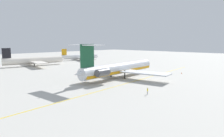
{
  "coord_description": "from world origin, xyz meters",
  "views": [
    {
      "loc": [
        -56.78,
        -35.87,
        13.28
      ],
      "look_at": [
        -0.81,
        16.51,
        2.94
      ],
      "focal_mm": 32.04,
      "sensor_mm": 36.0,
      "label": 1
    }
  ],
  "objects_px": {
    "main_jetliner": "(118,69)",
    "ground_crew_near_nose": "(106,66)",
    "ground_crew_near_tail": "(122,66)",
    "safety_cone_nose": "(128,68)",
    "airliner_mid_left": "(36,60)",
    "airliner_mid_right": "(81,57)",
    "safety_cone_wingtip": "(181,73)",
    "ground_crew_portside": "(148,90)"
  },
  "relations": [
    {
      "from": "main_jetliner",
      "to": "ground_crew_near_nose",
      "type": "height_order",
      "value": "main_jetliner"
    },
    {
      "from": "main_jetliner",
      "to": "ground_crew_near_tail",
      "type": "height_order",
      "value": "main_jetliner"
    },
    {
      "from": "safety_cone_nose",
      "to": "ground_crew_near_nose",
      "type": "bearing_deg",
      "value": 127.91
    },
    {
      "from": "airliner_mid_left",
      "to": "safety_cone_nose",
      "type": "distance_m",
      "value": 52.02
    },
    {
      "from": "airliner_mid_right",
      "to": "safety_cone_nose",
      "type": "height_order",
      "value": "airliner_mid_right"
    },
    {
      "from": "safety_cone_wingtip",
      "to": "ground_crew_portside",
      "type": "bearing_deg",
      "value": -168.27
    },
    {
      "from": "ground_crew_near_nose",
      "to": "ground_crew_portside",
      "type": "bearing_deg",
      "value": 26.14
    },
    {
      "from": "main_jetliner",
      "to": "safety_cone_wingtip",
      "type": "relative_size",
      "value": 78.17
    },
    {
      "from": "airliner_mid_right",
      "to": "ground_crew_near_tail",
      "type": "height_order",
      "value": "airliner_mid_right"
    },
    {
      "from": "airliner_mid_left",
      "to": "airliner_mid_right",
      "type": "height_order",
      "value": "airliner_mid_left"
    },
    {
      "from": "ground_crew_near_nose",
      "to": "airliner_mid_right",
      "type": "bearing_deg",
      "value": -143.86
    },
    {
      "from": "ground_crew_portside",
      "to": "safety_cone_nose",
      "type": "relative_size",
      "value": 3.15
    },
    {
      "from": "airliner_mid_left",
      "to": "ground_crew_portside",
      "type": "relative_size",
      "value": 19.31
    },
    {
      "from": "airliner_mid_left",
      "to": "safety_cone_wingtip",
      "type": "bearing_deg",
      "value": -57.78
    },
    {
      "from": "airliner_mid_left",
      "to": "safety_cone_wingtip",
      "type": "xyz_separation_m",
      "value": [
        27.8,
        -71.78,
        -2.67
      ]
    },
    {
      "from": "airliner_mid_left",
      "to": "ground_crew_near_tail",
      "type": "xyz_separation_m",
      "value": [
        25.45,
        -41.36,
        -1.81
      ]
    },
    {
      "from": "main_jetliner",
      "to": "safety_cone_wingtip",
      "type": "bearing_deg",
      "value": -31.43
    },
    {
      "from": "ground_crew_near_tail",
      "to": "safety_cone_wingtip",
      "type": "height_order",
      "value": "ground_crew_near_tail"
    },
    {
      "from": "main_jetliner",
      "to": "airliner_mid_left",
      "type": "height_order",
      "value": "main_jetliner"
    },
    {
      "from": "airliner_mid_left",
      "to": "airliner_mid_right",
      "type": "distance_m",
      "value": 39.18
    },
    {
      "from": "airliner_mid_right",
      "to": "ground_crew_near_tail",
      "type": "relative_size",
      "value": 14.99
    },
    {
      "from": "main_jetliner",
      "to": "airliner_mid_right",
      "type": "bearing_deg",
      "value": 59.16
    },
    {
      "from": "safety_cone_nose",
      "to": "airliner_mid_left",
      "type": "bearing_deg",
      "value": 118.73
    },
    {
      "from": "ground_crew_near_tail",
      "to": "ground_crew_portside",
      "type": "xyz_separation_m",
      "value": [
        -35.09,
        -38.19,
        -0.04
      ]
    },
    {
      "from": "main_jetliner",
      "to": "safety_cone_nose",
      "type": "bearing_deg",
      "value": 27.08
    },
    {
      "from": "ground_crew_near_tail",
      "to": "ground_crew_near_nose",
      "type": "bearing_deg",
      "value": -76.45
    },
    {
      "from": "airliner_mid_right",
      "to": "safety_cone_nose",
      "type": "relative_size",
      "value": 48.88
    },
    {
      "from": "airliner_mid_right",
      "to": "safety_cone_nose",
      "type": "xyz_separation_m",
      "value": [
        -13.22,
        -54.24,
        -2.16
      ]
    },
    {
      "from": "ground_crew_near_nose",
      "to": "safety_cone_wingtip",
      "type": "distance_m",
      "value": 35.96
    },
    {
      "from": "main_jetliner",
      "to": "ground_crew_near_nose",
      "type": "relative_size",
      "value": 24.79
    },
    {
      "from": "ground_crew_near_nose",
      "to": "ground_crew_near_tail",
      "type": "distance_m",
      "value": 8.26
    },
    {
      "from": "airliner_mid_left",
      "to": "safety_cone_nose",
      "type": "bearing_deg",
      "value": -50.22
    },
    {
      "from": "main_jetliner",
      "to": "ground_crew_near_nose",
      "type": "bearing_deg",
      "value": 50.96
    },
    {
      "from": "airliner_mid_left",
      "to": "safety_cone_wingtip",
      "type": "distance_m",
      "value": 77.02
    },
    {
      "from": "airliner_mid_right",
      "to": "ground_crew_portside",
      "type": "relative_size",
      "value": 15.53
    },
    {
      "from": "main_jetliner",
      "to": "airliner_mid_left",
      "type": "relative_size",
      "value": 1.29
    },
    {
      "from": "ground_crew_near_tail",
      "to": "ground_crew_portside",
      "type": "height_order",
      "value": "ground_crew_near_tail"
    },
    {
      "from": "airliner_mid_left",
      "to": "airliner_mid_right",
      "type": "relative_size",
      "value": 1.24
    },
    {
      "from": "airliner_mid_right",
      "to": "safety_cone_wingtip",
      "type": "bearing_deg",
      "value": -76.36
    },
    {
      "from": "main_jetliner",
      "to": "safety_cone_nose",
      "type": "height_order",
      "value": "main_jetliner"
    },
    {
      "from": "ground_crew_near_tail",
      "to": "safety_cone_nose",
      "type": "xyz_separation_m",
      "value": [
        -0.47,
        -4.2,
        -0.86
      ]
    },
    {
      "from": "airliner_mid_left",
      "to": "safety_cone_nose",
      "type": "relative_size",
      "value": 60.76
    }
  ]
}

